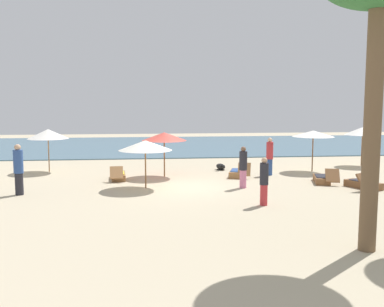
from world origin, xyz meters
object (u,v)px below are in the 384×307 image
object	(u,v)px
umbrella_1	(313,134)
lounger_4	(363,184)
umbrella_4	(48,134)
person_2	(19,169)
person_1	(264,181)
lounger_0	(118,176)
lounger_1	(323,179)
person_0	(270,156)
umbrella_0	(145,145)
dog	(220,167)
umbrella_5	(362,131)
person_3	(243,167)
lounger_3	(237,173)
umbrella_3	(164,137)

from	to	relation	value
umbrella_1	lounger_4	bearing A→B (deg)	-84.61
umbrella_4	person_2	xyz separation A→B (m)	(0.02, -5.56, -0.92)
person_1	person_2	bearing A→B (deg)	163.12
lounger_0	lounger_1	xyz separation A→B (m)	(8.85, -1.79, 0.00)
umbrella_1	person_0	size ratio (longest dim) A/B	1.16
umbrella_0	umbrella_4	world-z (taller)	umbrella_4
umbrella_4	person_2	bearing A→B (deg)	-89.77
umbrella_1	person_2	size ratio (longest dim) A/B	1.08
lounger_4	dog	bearing A→B (deg)	132.46
umbrella_5	person_0	distance (m)	6.44
person_1	umbrella_4	bearing A→B (deg)	136.86
lounger_4	person_2	xyz separation A→B (m)	(-13.56, 0.23, 0.80)
umbrella_5	lounger_4	size ratio (longest dim) A/B	1.20
umbrella_1	lounger_4	size ratio (longest dim) A/B	1.19
umbrella_5	person_3	world-z (taller)	umbrella_5
umbrella_1	dog	distance (m)	4.93
umbrella_0	lounger_1	size ratio (longest dim) A/B	1.21
lounger_4	umbrella_1	bearing A→B (deg)	95.39
person_1	umbrella_1	bearing A→B (deg)	57.60
lounger_4	person_1	xyz separation A→B (m)	(-4.81, -2.43, 0.66)
umbrella_4	person_1	xyz separation A→B (m)	(8.77, -8.21, -1.06)
umbrella_1	umbrella_4	world-z (taller)	umbrella_4
lounger_4	person_0	size ratio (longest dim) A/B	0.98
lounger_0	person_1	distance (m)	7.66
person_3	umbrella_1	bearing A→B (deg)	41.03
umbrella_0	person_1	world-z (taller)	umbrella_0
person_3	dog	bearing A→B (deg)	91.25
umbrella_5	dog	bearing A→B (deg)	-175.15
umbrella_0	umbrella_4	bearing A→B (deg)	135.10
person_3	lounger_1	bearing A→B (deg)	11.18
umbrella_4	lounger_1	size ratio (longest dim) A/B	1.20
umbrella_0	person_0	xyz separation A→B (m)	(5.90, 2.58, -0.84)
lounger_1	person_0	size ratio (longest dim) A/B	0.99
lounger_3	person_3	xyz separation A→B (m)	(-0.34, -2.71, 0.69)
lounger_3	umbrella_4	bearing A→B (deg)	164.97
umbrella_0	dog	xyz separation A→B (m)	(3.85, 4.39, -1.57)
lounger_0	person_0	xyz separation A→B (m)	(7.12, 0.44, 0.74)
umbrella_3	umbrella_4	size ratio (longest dim) A/B	0.98
lounger_3	lounger_4	size ratio (longest dim) A/B	1.00
umbrella_0	umbrella_5	distance (m)	12.81
umbrella_4	dog	size ratio (longest dim) A/B	2.92
umbrella_0	umbrella_3	world-z (taller)	umbrella_3
lounger_1	umbrella_3	bearing A→B (deg)	160.41
umbrella_1	person_3	distance (m)	5.95
umbrella_3	person_2	xyz separation A→B (m)	(-5.65, -3.54, -0.91)
person_3	dog	size ratio (longest dim) A/B	2.32
umbrella_4	person_2	world-z (taller)	umbrella_4
person_2	umbrella_1	bearing A→B (deg)	17.98
umbrella_1	person_1	bearing A→B (deg)	-122.40
lounger_1	lounger_4	size ratio (longest dim) A/B	1.01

